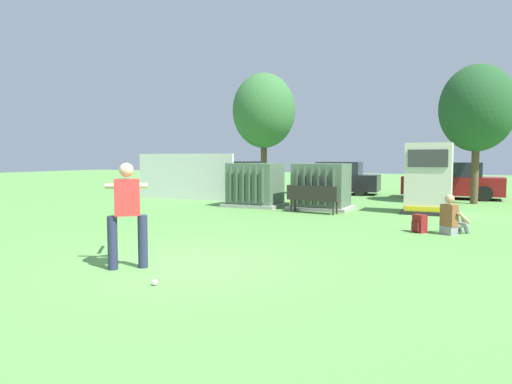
{
  "coord_description": "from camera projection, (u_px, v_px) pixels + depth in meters",
  "views": [
    {
      "loc": [
        4.46,
        -6.6,
        1.82
      ],
      "look_at": [
        -0.26,
        3.5,
        1.0
      ],
      "focal_mm": 32.61,
      "sensor_mm": 36.0,
      "label": 1
    }
  ],
  "objects": [
    {
      "name": "tree_center_left",
      "position": [
        477.0,
        108.0,
        18.15
      ],
      "size": [
        2.86,
        2.86,
        5.46
      ],
      "color": "brown",
      "rests_on": "ground"
    },
    {
      "name": "transformer_west",
      "position": [
        255.0,
        185.0,
        17.37
      ],
      "size": [
        2.1,
        1.7,
        1.62
      ],
      "color": "#9E9B93",
      "rests_on": "ground"
    },
    {
      "name": "sports_ball",
      "position": [
        155.0,
        282.0,
        6.63
      ],
      "size": [
        0.09,
        0.09,
        0.09
      ],
      "primitive_type": "sphere",
      "color": "white",
      "rests_on": "ground"
    },
    {
      "name": "parked_car_left_of_center",
      "position": [
        337.0,
        179.0,
        23.43
      ],
      "size": [
        4.3,
        2.11,
        1.62
      ],
      "color": "black",
      "rests_on": "ground"
    },
    {
      "name": "parked_car_leftmost",
      "position": [
        237.0,
        177.0,
        25.94
      ],
      "size": [
        4.25,
        2.01,
        1.62
      ],
      "color": "navy",
      "rests_on": "ground"
    },
    {
      "name": "seated_spectator",
      "position": [
        452.0,
        219.0,
        11.07
      ],
      "size": [
        0.7,
        0.77,
        0.96
      ],
      "color": "gray",
      "rests_on": "ground"
    },
    {
      "name": "parked_car_right_of_center",
      "position": [
        453.0,
        182.0,
        20.72
      ],
      "size": [
        4.22,
        1.97,
        1.62
      ],
      "color": "maroon",
      "rests_on": "ground"
    },
    {
      "name": "tree_left",
      "position": [
        264.0,
        111.0,
        23.95
      ],
      "size": [
        3.23,
        3.23,
        6.17
      ],
      "color": "brown",
      "rests_on": "ground"
    },
    {
      "name": "generator_enclosure",
      "position": [
        429.0,
        179.0,
        15.14
      ],
      "size": [
        1.6,
        1.4,
        2.3
      ],
      "color": "#262626",
      "rests_on": "ground"
    },
    {
      "name": "park_bench",
      "position": [
        313.0,
        197.0,
        15.21
      ],
      "size": [
        1.84,
        0.65,
        0.92
      ],
      "color": "#2D2823",
      "rests_on": "ground"
    },
    {
      "name": "ground_plane",
      "position": [
        183.0,
        264.0,
        7.98
      ],
      "size": [
        96.0,
        96.0,
        0.0
      ],
      "primitive_type": "plane",
      "color": "#5B9947"
    },
    {
      "name": "batter",
      "position": [
        127.0,
        209.0,
        7.64
      ],
      "size": [
        1.26,
        1.37,
        1.74
      ],
      "color": "#282D4C",
      "rests_on": "ground"
    },
    {
      "name": "fence_panel",
      "position": [
        185.0,
        177.0,
        20.34
      ],
      "size": [
        4.8,
        0.12,
        2.0
      ],
      "primitive_type": "cube",
      "color": "silver",
      "rests_on": "ground"
    },
    {
      "name": "transformer_mid_west",
      "position": [
        321.0,
        187.0,
        16.36
      ],
      "size": [
        2.1,
        1.7,
        1.62
      ],
      "color": "#9E9B93",
      "rests_on": "ground"
    },
    {
      "name": "backpack",
      "position": [
        419.0,
        224.0,
        11.33
      ],
      "size": [
        0.38,
        0.37,
        0.44
      ],
      "color": "maroon",
      "rests_on": "ground"
    }
  ]
}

